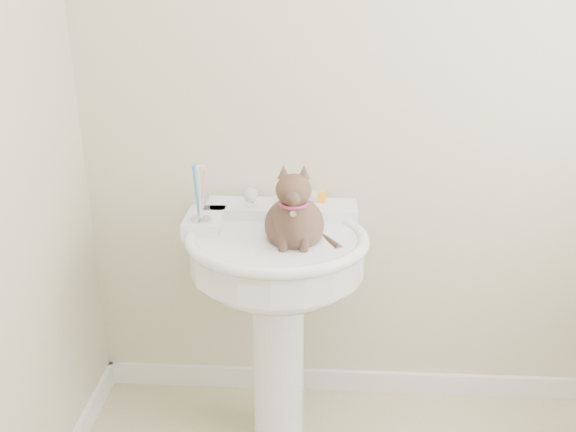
# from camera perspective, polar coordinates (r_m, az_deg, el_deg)

# --- Properties ---
(wall_back) EXTENTS (2.20, 0.00, 2.50)m
(wall_back) POSITION_cam_1_polar(r_m,az_deg,el_deg) (2.24, 9.37, 11.48)
(wall_back) COLOR beige
(wall_back) RESTS_ON ground
(baseboard_back) EXTENTS (2.20, 0.02, 0.09)m
(baseboard_back) POSITION_cam_1_polar(r_m,az_deg,el_deg) (2.72, 7.78, -14.37)
(baseboard_back) COLOR white
(baseboard_back) RESTS_ON floor
(pedestal_sink) EXTENTS (0.61, 0.60, 0.85)m
(pedestal_sink) POSITION_cam_1_polar(r_m,az_deg,el_deg) (2.14, -1.01, -5.34)
(pedestal_sink) COLOR white
(pedestal_sink) RESTS_ON floor
(faucet) EXTENTS (0.28, 0.12, 0.14)m
(faucet) POSITION_cam_1_polar(r_m,az_deg,el_deg) (2.19, -0.69, 1.68)
(faucet) COLOR silver
(faucet) RESTS_ON pedestal_sink
(soap_bar) EXTENTS (0.10, 0.07, 0.03)m
(soap_bar) POSITION_cam_1_polar(r_m,az_deg,el_deg) (2.28, 2.22, 1.76)
(soap_bar) COLOR orange
(soap_bar) RESTS_ON pedestal_sink
(toothbrush_cup) EXTENTS (0.07, 0.07, 0.19)m
(toothbrush_cup) POSITION_cam_1_polar(r_m,az_deg,el_deg) (2.11, -7.77, 0.82)
(toothbrush_cup) COLOR silver
(toothbrush_cup) RESTS_ON pedestal_sink
(cat) EXTENTS (0.21, 0.26, 0.39)m
(cat) POSITION_cam_1_polar(r_m,az_deg,el_deg) (2.02, 0.58, -0.32)
(cat) COLOR brown
(cat) RESTS_ON pedestal_sink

